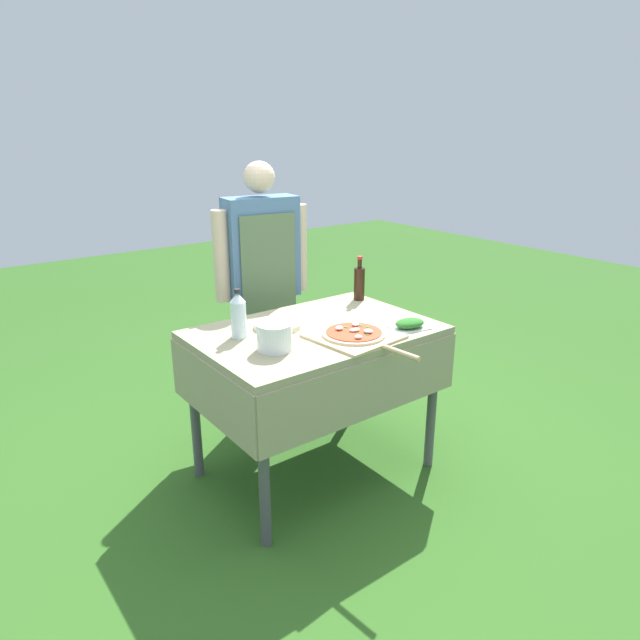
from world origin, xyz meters
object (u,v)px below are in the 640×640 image
at_px(prep_table, 315,349).
at_px(person_cook, 263,273).
at_px(plate_stack, 278,325).
at_px(pizza_on_peel, 356,335).
at_px(mixing_tub, 275,337).
at_px(oil_bottle, 359,283).
at_px(herb_container, 410,324).
at_px(water_bottle, 238,315).

distance_m(prep_table, person_cook, 0.74).
distance_m(prep_table, plate_stack, 0.22).
height_order(pizza_on_peel, mixing_tub, mixing_tub).
distance_m(oil_bottle, herb_container, 0.54).
relative_size(prep_table, oil_bottle, 4.63).
height_order(mixing_tub, plate_stack, mixing_tub).
bearing_deg(herb_container, mixing_tub, 166.41).
distance_m(person_cook, pizza_on_peel, 0.91).
bearing_deg(pizza_on_peel, oil_bottle, 41.80).
relative_size(pizza_on_peel, plate_stack, 2.50).
distance_m(pizza_on_peel, herb_container, 0.30).
xyz_separation_m(prep_table, pizza_on_peel, (0.08, -0.21, 0.12)).
height_order(person_cook, pizza_on_peel, person_cook).
xyz_separation_m(prep_table, mixing_tub, (-0.30, -0.11, 0.16)).
bearing_deg(plate_stack, person_cook, 64.63).
bearing_deg(person_cook, prep_table, 86.90).
height_order(pizza_on_peel, herb_container, herb_container).
relative_size(pizza_on_peel, water_bottle, 2.48).
bearing_deg(oil_bottle, pizza_on_peel, -132.38).
bearing_deg(prep_table, herb_container, -36.24).
distance_m(pizza_on_peel, water_bottle, 0.55).
xyz_separation_m(prep_table, oil_bottle, (0.49, 0.25, 0.20)).
height_order(oil_bottle, water_bottle, oil_bottle).
distance_m(herb_container, mixing_tub, 0.69).
distance_m(prep_table, pizza_on_peel, 0.25).
distance_m(person_cook, herb_container, 0.99).
relative_size(prep_table, mixing_tub, 7.50).
bearing_deg(water_bottle, prep_table, -19.89).
distance_m(prep_table, oil_bottle, 0.59).
height_order(pizza_on_peel, plate_stack, pizza_on_peel).
bearing_deg(prep_table, oil_bottle, 26.48).
bearing_deg(oil_bottle, mixing_tub, -155.94).
xyz_separation_m(water_bottle, plate_stack, (0.21, 0.00, -0.10)).
height_order(oil_bottle, herb_container, oil_bottle).
height_order(person_cook, mixing_tub, person_cook).
bearing_deg(mixing_tub, plate_stack, 54.47).
relative_size(oil_bottle, plate_stack, 1.08).
height_order(oil_bottle, mixing_tub, oil_bottle).
height_order(herb_container, plate_stack, herb_container).
relative_size(prep_table, herb_container, 5.89).
xyz_separation_m(prep_table, plate_stack, (-0.13, 0.13, 0.12)).
distance_m(person_cook, water_bottle, 0.74).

